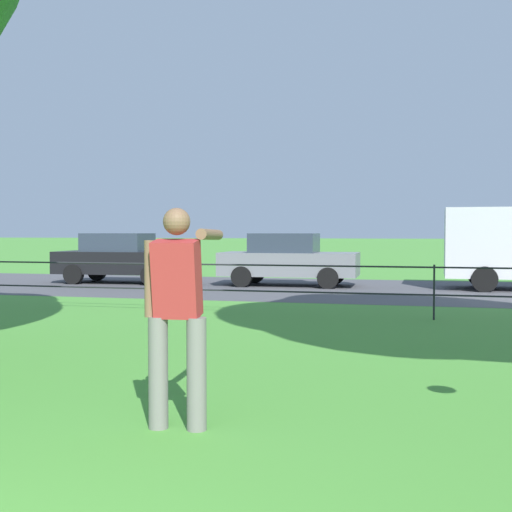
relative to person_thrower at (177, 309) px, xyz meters
name	(u,v)px	position (x,y,z in m)	size (l,w,h in m)	color
street_strip	(342,289)	(-0.29, 13.40, -0.97)	(80.00, 7.61, 0.01)	#4C4C51
park_fence	(304,280)	(-0.29, 7.39, -0.30)	(33.37, 0.04, 1.00)	#232328
person_thrower	(177,309)	(0.00, 0.00, 0.00)	(0.51, 0.81, 1.79)	slate
car_black_far_left	(121,258)	(-7.20, 13.95, -0.19)	(4.06, 1.93, 1.54)	black
car_grey_center	(288,259)	(-1.98, 14.18, -0.19)	(4.03, 1.87, 1.54)	slate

